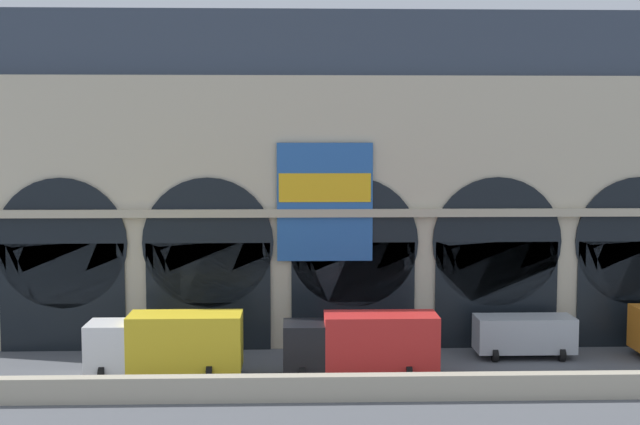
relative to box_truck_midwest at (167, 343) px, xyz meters
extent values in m
plane|color=#54565B|center=(9.46, 0.35, -1.70)|extent=(200.00, 200.00, 0.00)
cube|color=#B2A891|center=(9.46, -3.99, -1.12)|extent=(90.00, 0.70, 1.15)
cube|color=beige|center=(9.46, 7.72, 5.81)|extent=(49.26, 4.74, 15.02)
cube|color=#333D4C|center=(9.46, 8.02, 15.13)|extent=(49.26, 4.14, 3.62)
cube|color=black|center=(-6.43, 5.30, 1.27)|extent=(6.79, 0.20, 5.94)
cylinder|color=black|center=(-6.43, 5.30, 4.24)|extent=(7.15, 0.20, 7.15)
cube|color=black|center=(1.52, 5.30, 1.27)|extent=(6.79, 0.20, 5.94)
cylinder|color=black|center=(1.52, 5.30, 4.24)|extent=(7.15, 0.20, 7.15)
cube|color=black|center=(9.46, 5.30, 1.27)|extent=(6.79, 0.20, 5.94)
cylinder|color=black|center=(9.46, 5.30, 4.24)|extent=(7.15, 0.20, 7.15)
cube|color=black|center=(17.41, 5.30, 1.27)|extent=(6.79, 0.20, 5.94)
cylinder|color=black|center=(17.41, 5.30, 4.24)|extent=(7.15, 0.20, 7.15)
cube|color=black|center=(25.35, 5.30, 1.27)|extent=(6.79, 0.20, 5.94)
cylinder|color=black|center=(25.35, 5.30, 4.24)|extent=(7.15, 0.20, 7.15)
cube|color=#2659A5|center=(7.90, 5.18, 6.46)|extent=(5.22, 0.12, 6.45)
cube|color=yellow|center=(7.90, 5.10, 7.25)|extent=(5.01, 0.04, 1.57)
cube|color=#B6AB91|center=(9.46, 5.20, 5.86)|extent=(49.26, 0.50, 0.44)
cube|color=white|center=(-2.86, 0.00, -0.13)|extent=(2.00, 2.30, 2.30)
cube|color=gold|center=(0.89, 0.00, 0.07)|extent=(5.50, 2.30, 2.70)
cylinder|color=black|center=(-2.96, -1.03, -1.28)|extent=(0.28, 0.84, 0.84)
cylinder|color=black|center=(-2.96, 1.03, -1.28)|extent=(0.28, 0.84, 0.84)
cylinder|color=black|center=(2.14, -1.03, -1.28)|extent=(0.28, 0.84, 0.84)
cylinder|color=black|center=(2.14, 1.03, -1.28)|extent=(0.28, 0.84, 0.84)
cube|color=black|center=(6.68, -0.35, -0.13)|extent=(2.00, 2.30, 2.30)
cube|color=red|center=(10.43, -0.35, 0.07)|extent=(5.50, 2.30, 2.70)
cylinder|color=black|center=(6.58, -1.39, -1.28)|extent=(0.28, 0.84, 0.84)
cylinder|color=black|center=(6.58, 0.68, -1.28)|extent=(0.28, 0.84, 0.84)
cylinder|color=black|center=(11.68, -1.39, -1.28)|extent=(0.28, 0.84, 0.84)
cylinder|color=black|center=(11.68, 0.68, -1.28)|extent=(0.28, 0.84, 0.84)
cube|color=#ADB2B7|center=(18.45, 3.16, -0.43)|extent=(5.20, 2.00, 1.86)
cylinder|color=black|center=(16.68, 2.26, -1.36)|extent=(0.28, 0.68, 0.68)
cylinder|color=black|center=(16.68, 4.06, -1.36)|extent=(0.28, 0.68, 0.68)
cylinder|color=black|center=(20.22, 2.26, -1.36)|extent=(0.28, 0.68, 0.68)
cylinder|color=black|center=(20.22, 4.06, -1.36)|extent=(0.28, 0.68, 0.68)
camera|label=1|loc=(6.16, -41.31, 10.09)|focal=48.17mm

